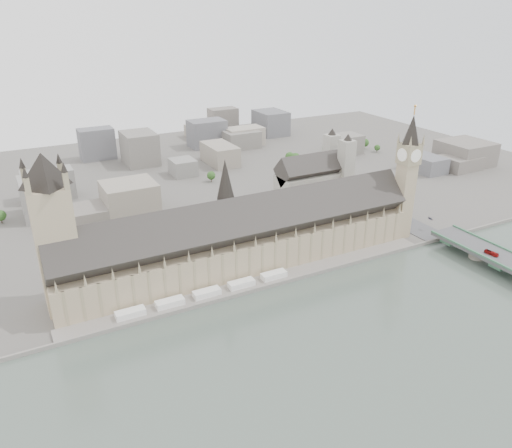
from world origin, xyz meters
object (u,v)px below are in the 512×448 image
red_bus_north (491,253)px  car_approach (430,219)px  palace_of_westminster (243,239)px  westminster_abbey (314,182)px  elizabeth_tower (407,168)px  victoria_tower (53,226)px

red_bus_north → car_approach: red_bus_north is taller
palace_of_westminster → westminster_abbey: bearing=34.2°
elizabeth_tower → victoria_tower: bearing=176.0°
victoria_tower → westminster_abbey: victoria_tower is taller
palace_of_westminster → westminster_abbey: westminster_abbey is taller
red_bus_north → car_approach: size_ratio=2.11×
elizabeth_tower → westminster_abbey: size_ratio=1.58×
palace_of_westminster → westminster_abbey: (110.92, 75.30, 2.38)m
westminster_abbey → car_approach: westminster_abbey is taller
westminster_abbey → car_approach: (57.08, -90.63, -14.13)m
car_approach → palace_of_westminster: bearing=-173.9°
palace_of_westminster → car_approach: palace_of_westminster is taller
elizabeth_tower → car_approach: (30.00, -3.63, -47.13)m
westminster_abbey → red_bus_north: size_ratio=6.65×
palace_of_westminster → westminster_abbey: size_ratio=3.90×
elizabeth_tower → victoria_tower: 260.64m
palace_of_westminster → red_bus_north: palace_of_westminster is taller
palace_of_westminster → red_bus_north: bearing=-28.0°
westminster_abbey → car_approach: size_ratio=14.06×
red_bus_north → palace_of_westminster: bearing=144.9°
palace_of_westminster → elizabeth_tower: elizabeth_tower is taller
elizabeth_tower → westminster_abbey: bearing=107.3°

